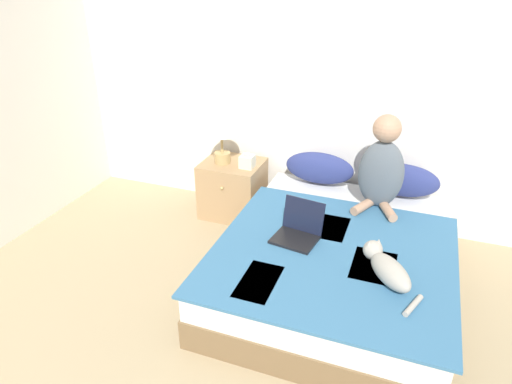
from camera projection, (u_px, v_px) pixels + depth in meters
wall_back at (331, 78)px, 3.75m from camera, size 5.73×0.05×2.55m
bed at (336, 262)px, 3.28m from camera, size 1.57×1.91×0.40m
pillow_near at (319, 168)px, 3.92m from camera, size 0.59×0.21×0.28m
pillow_far at (402, 180)px, 3.71m from camera, size 0.59×0.21×0.28m
person_sitting at (382, 167)px, 3.46m from camera, size 0.35×0.35×0.74m
cat_tabby at (387, 268)px, 2.75m from camera, size 0.39×0.50×0.18m
laptop_open at (298, 231)px, 3.17m from camera, size 0.34×0.33×0.25m
nightstand at (233, 188)px, 4.20m from camera, size 0.53×0.48×0.52m
table_lamp at (221, 129)px, 3.95m from camera, size 0.29×0.29×0.44m
tissue_box at (247, 161)px, 3.97m from camera, size 0.12×0.12×0.14m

